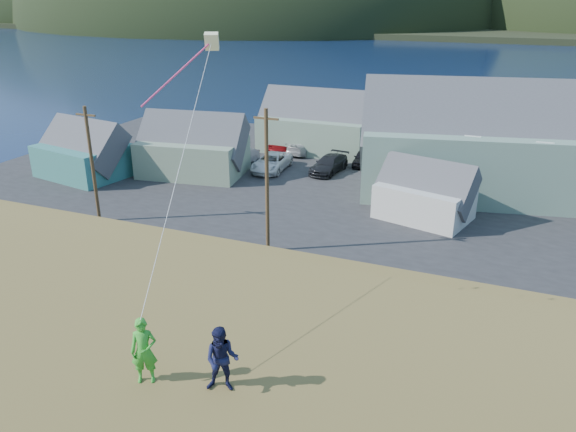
# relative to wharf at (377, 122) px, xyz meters

# --- Properties ---
(ground) EXTENTS (900.00, 900.00, 0.00)m
(ground) POSITION_rel_wharf_xyz_m (6.00, -40.00, -0.45)
(ground) COLOR #0A1638
(ground) RESTS_ON ground
(grass_strip) EXTENTS (110.00, 8.00, 0.10)m
(grass_strip) POSITION_rel_wharf_xyz_m (6.00, -42.00, -0.40)
(grass_strip) COLOR #4C3D19
(grass_strip) RESTS_ON ground
(waterfront_lot) EXTENTS (72.00, 36.00, 0.12)m
(waterfront_lot) POSITION_rel_wharf_xyz_m (6.00, -23.00, -0.39)
(waterfront_lot) COLOR #28282B
(waterfront_lot) RESTS_ON ground
(wharf) EXTENTS (26.00, 14.00, 0.90)m
(wharf) POSITION_rel_wharf_xyz_m (0.00, 0.00, 0.00)
(wharf) COLOR gray
(wharf) RESTS_ON ground
(far_shore) EXTENTS (900.00, 320.00, 2.00)m
(far_shore) POSITION_rel_wharf_xyz_m (6.00, 290.00, 0.55)
(far_shore) COLOR black
(far_shore) RESTS_ON ground
(lodge) EXTENTS (33.34, 15.24, 11.33)m
(lodge) POSITION_rel_wharf_xyz_m (20.13, -20.48, 3.91)
(lodge) COLOR slate
(lodge) RESTS_ON waterfront_lot
(shed_teal) EXTENTS (8.94, 6.96, 6.34)m
(shed_teal) POSITION_rel_wharf_xyz_m (-19.53, -30.18, 1.93)
(shed_teal) COLOR #2F6E68
(shed_teal) RESTS_ON waterfront_lot
(shed_palegreen_near) EXTENTS (10.20, 7.18, 6.89)m
(shed_palegreen_near) POSITION_rel_wharf_xyz_m (-10.69, -26.03, 2.15)
(shed_palegreen_near) COLOR gray
(shed_palegreen_near) RESTS_ON waterfront_lot
(shed_white) EXTENTS (7.71, 6.07, 5.40)m
(shed_white) POSITION_rel_wharf_xyz_m (10.56, -29.09, 1.65)
(shed_white) COLOR silver
(shed_white) RESTS_ON waterfront_lot
(shed_palegreen_far) EXTENTS (11.61, 6.68, 7.82)m
(shed_palegreen_far) POSITION_rel_wharf_xyz_m (-3.09, -13.95, 2.53)
(shed_palegreen_far) COLOR gray
(shed_palegreen_far) RESTS_ON waterfront_lot
(utility_poles) EXTENTS (31.94, 0.24, 9.46)m
(utility_poles) POSITION_rel_wharf_xyz_m (4.48, -38.50, 4.18)
(utility_poles) COLOR #47331E
(utility_poles) RESTS_ON waterfront_lot
(parked_cars) EXTENTS (26.54, 12.87, 1.57)m
(parked_cars) POSITION_rel_wharf_xyz_m (-2.71, -19.24, 0.42)
(parked_cars) COLOR silver
(parked_cars) RESTS_ON waterfront_lot
(kite_flyer_green) EXTENTS (0.72, 0.63, 1.65)m
(kite_flyer_green) POSITION_rel_wharf_xyz_m (8.62, -59.68, 7.58)
(kite_flyer_green) COLOR green
(kite_flyer_green) RESTS_ON hillside
(kite_flyer_navy) EXTENTS (0.93, 0.82, 1.61)m
(kite_flyer_navy) POSITION_rel_wharf_xyz_m (10.42, -59.28, 7.56)
(kite_flyer_navy) COLOR #15173A
(kite_flyer_navy) RESTS_ON hillside
(kite_rig) EXTENTS (1.88, 4.40, 10.08)m
(kite_rig) POSITION_rel_wharf_xyz_m (6.10, -51.80, 13.46)
(kite_rig) COLOR #F7F5BC
(kite_rig) RESTS_ON ground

